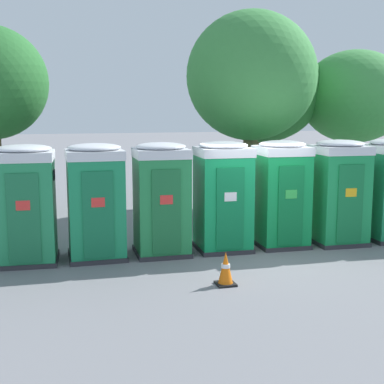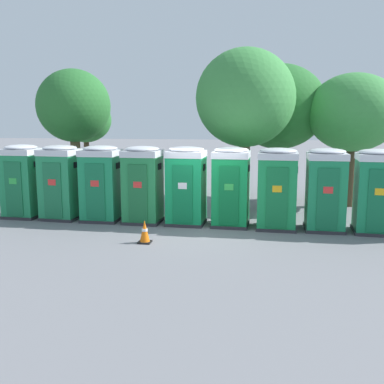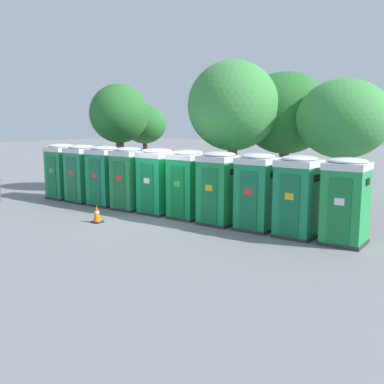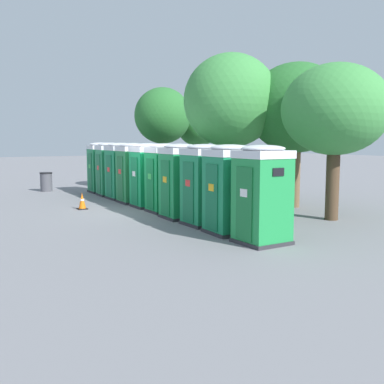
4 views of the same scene
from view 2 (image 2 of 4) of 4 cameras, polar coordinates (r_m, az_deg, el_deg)
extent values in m
plane|color=slate|center=(14.13, 1.69, -4.72)|extent=(120.00, 120.00, 0.00)
cube|color=#2D2D33|center=(16.94, -20.45, -2.78)|extent=(1.22, 1.24, 0.10)
cube|color=#1F8850|center=(16.76, -20.66, 0.90)|extent=(1.16, 1.18, 2.10)
cube|color=#186A3E|center=(16.28, -21.72, 0.34)|extent=(0.62, 0.05, 1.85)
cube|color=green|center=(16.22, -21.81, 1.29)|extent=(0.28, 0.02, 0.20)
cube|color=black|center=(16.38, -19.10, 3.40)|extent=(0.04, 0.36, 0.20)
cube|color=silver|center=(16.64, -20.89, 4.82)|extent=(1.19, 1.21, 0.20)
ellipsoid|color=silver|center=(16.63, -20.92, 5.34)|extent=(1.14, 1.15, 0.18)
cube|color=#2D2D33|center=(16.22, -16.08, -3.07)|extent=(1.31, 1.28, 0.10)
cube|color=#238C54|center=(16.03, -16.25, 0.77)|extent=(1.25, 1.22, 2.10)
cube|color=#1B6D41|center=(15.54, -17.29, 0.18)|extent=(0.64, 0.08, 1.85)
cube|color=red|center=(15.48, -17.38, 1.18)|extent=(0.28, 0.03, 0.20)
cube|color=black|center=(15.65, -14.47, 3.37)|extent=(0.05, 0.36, 0.20)
cube|color=silver|center=(15.90, -16.44, 4.87)|extent=(1.29, 1.26, 0.20)
ellipsoid|color=silver|center=(15.89, -16.47, 5.41)|extent=(1.22, 1.20, 0.18)
cube|color=#2D2D33|center=(15.63, -11.29, -3.35)|extent=(1.24, 1.20, 0.10)
cube|color=#1A8C54|center=(15.43, -11.42, 0.64)|extent=(1.18, 1.15, 2.10)
cube|color=#146D42|center=(14.90, -12.20, 0.02)|extent=(0.65, 0.03, 1.85)
cube|color=red|center=(14.84, -12.26, 1.06)|extent=(0.28, 0.01, 0.20)
cube|color=black|center=(15.13, -9.38, 3.34)|extent=(0.03, 0.36, 0.20)
cube|color=silver|center=(15.30, -11.55, 4.90)|extent=(1.22, 1.18, 0.20)
ellipsoid|color=silver|center=(15.29, -11.57, 5.46)|extent=(1.16, 1.12, 0.18)
cube|color=#2D2D33|center=(15.14, -6.17, -3.63)|extent=(1.22, 1.22, 0.10)
cube|color=#228546|center=(14.93, -6.24, 0.49)|extent=(1.17, 1.16, 2.10)
cube|color=#1B6736|center=(14.39, -6.90, -0.16)|extent=(0.63, 0.04, 1.85)
cube|color=red|center=(14.33, -6.95, 0.91)|extent=(0.28, 0.01, 0.20)
cube|color=black|center=(14.68, -4.11, 3.26)|extent=(0.03, 0.36, 0.20)
cube|color=silver|center=(14.80, -6.32, 4.89)|extent=(1.20, 1.20, 0.20)
ellipsoid|color=silver|center=(14.79, -6.33, 5.47)|extent=(1.14, 1.14, 0.18)
cube|color=#2D2D33|center=(14.83, -0.72, -3.85)|extent=(1.26, 1.23, 0.10)
cube|color=#11944F|center=(14.62, -0.72, 0.35)|extent=(1.20, 1.18, 2.10)
cube|color=#0D743E|center=(14.06, -1.21, -0.32)|extent=(0.64, 0.05, 1.85)
cube|color=white|center=(14.00, -1.23, 0.78)|extent=(0.28, 0.02, 0.20)
cube|color=black|center=(14.41, 1.58, 3.17)|extent=(0.04, 0.36, 0.20)
cube|color=silver|center=(14.48, -0.73, 4.85)|extent=(1.23, 1.21, 0.20)
ellipsoid|color=silver|center=(14.47, -0.74, 5.44)|extent=(1.17, 1.15, 0.18)
cube|color=#2D2D33|center=(14.63, 4.91, -4.06)|extent=(1.20, 1.24, 0.10)
cube|color=#108D43|center=(14.42, 4.97, 0.19)|extent=(1.15, 1.18, 2.10)
cube|color=#0C6E34|center=(13.86, 4.70, -0.49)|extent=(0.61, 0.05, 1.85)
cube|color=green|center=(13.80, 4.71, 0.62)|extent=(0.28, 0.02, 0.20)
cube|color=black|center=(14.27, 7.28, 3.04)|extent=(0.04, 0.36, 0.20)
cube|color=silver|center=(14.28, 5.04, 4.75)|extent=(1.18, 1.21, 0.20)
ellipsoid|color=silver|center=(14.27, 5.05, 5.35)|extent=(1.12, 1.15, 0.18)
cube|color=#2D2D33|center=(14.47, 10.63, -4.35)|extent=(1.27, 1.24, 0.10)
cube|color=#19924A|center=(14.25, 10.76, -0.05)|extent=(1.21, 1.18, 2.10)
cube|color=#13713A|center=(13.69, 10.72, -0.75)|extent=(0.64, 0.06, 1.85)
cube|color=yellow|center=(13.62, 10.76, 0.38)|extent=(0.28, 0.02, 0.20)
cube|color=black|center=(14.16, 13.27, 2.81)|extent=(0.04, 0.36, 0.20)
cube|color=silver|center=(14.11, 10.91, 4.57)|extent=(1.25, 1.22, 0.20)
ellipsoid|color=silver|center=(14.10, 10.92, 5.17)|extent=(1.19, 1.16, 0.18)
cube|color=#2D2D33|center=(14.60, 16.37, -4.44)|extent=(1.19, 1.21, 0.10)
cube|color=#1A8951|center=(14.39, 16.57, -0.18)|extent=(1.13, 1.15, 2.10)
cube|color=#146B3F|center=(13.83, 16.84, -0.89)|extent=(0.62, 0.04, 1.85)
cube|color=red|center=(13.76, 16.91, 0.23)|extent=(0.28, 0.01, 0.20)
cube|color=black|center=(14.37, 18.98, 2.65)|extent=(0.03, 0.36, 0.20)
cube|color=silver|center=(14.25, 16.79, 4.38)|extent=(1.17, 1.18, 0.20)
ellipsoid|color=silver|center=(14.24, 16.82, 4.98)|extent=(1.11, 1.13, 0.18)
cube|color=#2D2D33|center=(14.77, 22.03, -4.59)|extent=(1.28, 1.26, 0.10)
cube|color=#178550|center=(14.56, 22.30, -0.39)|extent=(1.22, 1.20, 2.10)
cube|color=#12673E|center=(14.01, 22.68, -1.09)|extent=(0.64, 0.07, 1.85)
cube|color=yellow|center=(13.95, 22.77, 0.02)|extent=(0.28, 0.02, 0.20)
cube|color=silver|center=(14.43, 22.58, 4.12)|extent=(1.25, 1.24, 0.20)
ellipsoid|color=silver|center=(14.42, 22.62, 4.71)|extent=(1.19, 1.18, 0.18)
cylinder|color=brown|center=(19.34, -14.51, 3.50)|extent=(0.40, 0.40, 3.13)
ellipsoid|color=#286B2D|center=(19.26, -14.80, 10.55)|extent=(2.98, 2.98, 2.95)
cylinder|color=brown|center=(21.96, -13.18, 3.77)|extent=(0.25, 0.25, 2.79)
ellipsoid|color=#286B2D|center=(21.86, -13.38, 8.92)|extent=(2.40, 2.40, 2.11)
cylinder|color=brown|center=(19.29, 10.80, 3.35)|extent=(0.43, 0.43, 2.95)
ellipsoid|color=#286B2D|center=(19.20, 11.02, 10.58)|extent=(3.84, 3.84, 3.48)
cylinder|color=brown|center=(17.09, 6.63, 3.10)|extent=(0.41, 0.41, 3.19)
ellipsoid|color=#3D8C42|center=(17.01, 6.80, 11.80)|extent=(3.67, 3.67, 3.61)
cylinder|color=#4C3826|center=(18.63, 19.43, 2.59)|extent=(0.44, 0.44, 2.83)
ellipsoid|color=#3D8C42|center=(18.52, 19.81, 9.48)|extent=(3.50, 3.50, 2.99)
cube|color=black|center=(12.67, -6.01, -6.34)|extent=(0.36, 0.36, 0.04)
cone|color=orange|center=(12.59, -6.03, -4.94)|extent=(0.28, 0.28, 0.60)
cylinder|color=white|center=(12.58, -6.04, -4.80)|extent=(0.17, 0.17, 0.07)
camera|label=1|loc=(6.88, -58.77, 3.71)|focal=50.00mm
camera|label=3|loc=(8.59, 92.85, 0.48)|focal=42.00mm
camera|label=4|loc=(15.13, 73.29, -0.26)|focal=42.00mm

